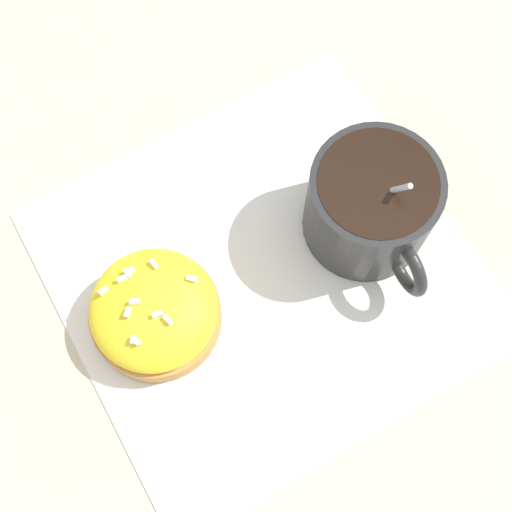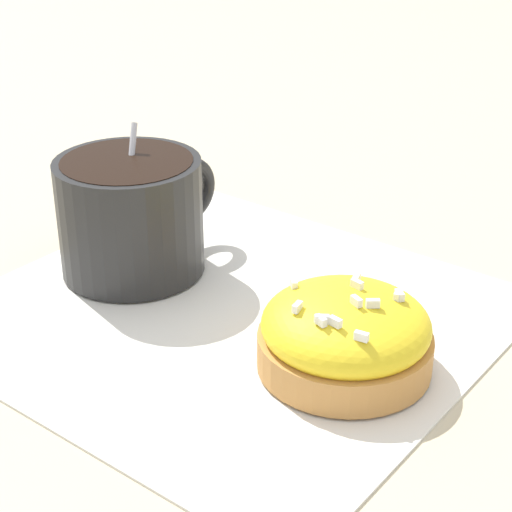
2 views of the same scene
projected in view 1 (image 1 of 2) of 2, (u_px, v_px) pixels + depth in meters
name	position (u px, v px, depth m)	size (l,w,h in m)	color
ground_plane	(264.00, 273.00, 0.53)	(3.00, 3.00, 0.00)	#C6B793
paper_napkin	(264.00, 273.00, 0.53)	(0.30, 0.29, 0.00)	white
coffee_cup	(372.00, 204.00, 0.50)	(0.09, 0.12, 0.09)	black
frosted_pastry	(154.00, 312.00, 0.50)	(0.09, 0.09, 0.05)	#C18442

